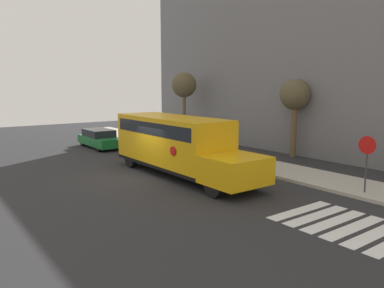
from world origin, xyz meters
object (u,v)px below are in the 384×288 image
tree_far_sidewalk (184,86)px  parked_car (100,139)px  tree_near_sidewalk (295,97)px  stop_sign (367,156)px  school_bus (177,142)px

tree_far_sidewalk → parked_car: bearing=-96.8°
parked_car → tree_far_sidewalk: 8.18m
parked_car → tree_far_sidewalk: (0.85, 7.15, 3.90)m
tree_near_sidewalk → tree_far_sidewalk: (-10.18, -1.43, 0.69)m
stop_sign → parked_car: bearing=-168.3°
parked_car → tree_near_sidewalk: tree_near_sidewalk is taller
stop_sign → tree_near_sidewalk: bearing=147.6°
school_bus → parked_car: bearing=178.5°
tree_near_sidewalk → parked_car: bearing=-142.1°
parked_car → stop_sign: size_ratio=1.85×
tree_near_sidewalk → tree_far_sidewalk: 10.30m
school_bus → parked_car: school_bus is taller
tree_near_sidewalk → school_bus: bearing=-92.5°
parked_car → tree_near_sidewalk: (11.03, 8.58, 3.21)m
stop_sign → school_bus: bearing=-152.3°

